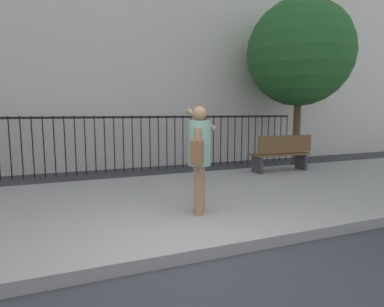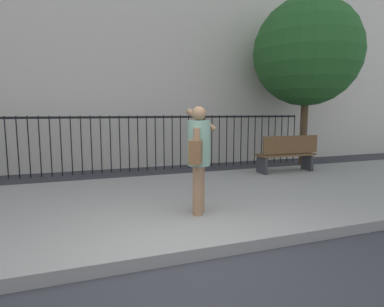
% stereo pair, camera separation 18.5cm
% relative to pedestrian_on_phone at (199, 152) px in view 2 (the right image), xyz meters
% --- Properties ---
extents(ground_plane, '(60.00, 60.00, 0.00)m').
position_rel_pedestrian_on_phone_xyz_m(ground_plane, '(-0.67, -1.21, -1.10)').
color(ground_plane, '#333338').
extents(sidewalk, '(28.00, 4.40, 0.15)m').
position_rel_pedestrian_on_phone_xyz_m(sidewalk, '(-0.67, 0.99, -1.02)').
color(sidewalk, gray).
rests_on(sidewalk, ground).
extents(iron_fence, '(12.03, 0.04, 1.60)m').
position_rel_pedestrian_on_phone_xyz_m(iron_fence, '(-0.67, 4.69, -0.08)').
color(iron_fence, black).
rests_on(iron_fence, ground).
extents(pedestrian_on_phone, '(0.60, 0.72, 1.63)m').
position_rel_pedestrian_on_phone_xyz_m(pedestrian_on_phone, '(0.00, 0.00, 0.00)').
color(pedestrian_on_phone, '#936B4C').
rests_on(pedestrian_on_phone, sidewalk).
extents(street_bench, '(1.60, 0.45, 0.95)m').
position_rel_pedestrian_on_phone_xyz_m(street_bench, '(3.39, 2.41, -0.45)').
color(street_bench, brown).
rests_on(street_bench, sidewalk).
extents(street_tree_mid, '(3.17, 3.17, 5.05)m').
position_rel_pedestrian_on_phone_xyz_m(street_tree_mid, '(4.88, 3.67, 2.36)').
color(street_tree_mid, '#4C3823').
rests_on(street_tree_mid, ground).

